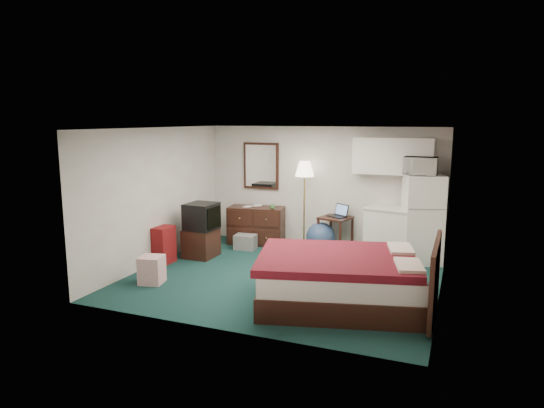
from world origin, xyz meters
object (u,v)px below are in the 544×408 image
at_px(dresser, 256,225).
at_px(floor_lamp, 304,205).
at_px(kitchen_counter, 391,233).
at_px(fridge, 422,219).
at_px(bed, 340,280).
at_px(suitcase, 164,245).
at_px(desk, 335,234).
at_px(tv_stand, 201,243).

height_order(dresser, floor_lamp, floor_lamp).
relative_size(floor_lamp, kitchen_counter, 1.88).
height_order(fridge, bed, fridge).
relative_size(kitchen_counter, suitcase, 1.39).
bearing_deg(kitchen_counter, floor_lamp, -170.50).
xyz_separation_m(desk, tv_stand, (-2.33, -1.35, -0.08)).
bearing_deg(fridge, floor_lamp, 159.30).
height_order(fridge, tv_stand, fridge).
bearing_deg(suitcase, tv_stand, 57.59).
bearing_deg(tv_stand, kitchen_counter, 20.58).
bearing_deg(floor_lamp, dresser, -175.98).
bearing_deg(kitchen_counter, bed, -84.70).
xyz_separation_m(dresser, desk, (1.73, 0.03, -0.04)).
height_order(dresser, kitchen_counter, kitchen_counter).
height_order(dresser, desk, dresser).
bearing_deg(suitcase, desk, 36.94).
xyz_separation_m(floor_lamp, tv_stand, (-1.65, -1.39, -0.62)).
distance_m(floor_lamp, bed, 3.20).
relative_size(desk, bed, 0.32).
height_order(desk, suitcase, desk).
relative_size(dresser, kitchen_counter, 1.22).
bearing_deg(bed, desk, 91.38).
height_order(floor_lamp, suitcase, floor_lamp).
bearing_deg(dresser, bed, -56.31).
relative_size(desk, suitcase, 1.03).
bearing_deg(desk, bed, -59.40).
bearing_deg(dresser, suitcase, -126.45).
relative_size(bed, tv_stand, 3.70).
distance_m(bed, suitcase, 3.61).
xyz_separation_m(fridge, tv_stand, (-4.01, -1.22, -0.55)).
distance_m(fridge, tv_stand, 4.22).
bearing_deg(floor_lamp, bed, -62.63).
bearing_deg(tv_stand, bed, -24.57).
bearing_deg(fridge, suitcase, -173.87).
distance_m(desk, fridge, 1.75).
height_order(floor_lamp, desk, floor_lamp).
bearing_deg(dresser, tv_stand, -123.33).
distance_m(dresser, kitchen_counter, 2.84).
bearing_deg(fridge, tv_stand, -179.62).
bearing_deg(bed, floor_lamp, 103.12).
bearing_deg(desk, tv_stand, -135.00).
height_order(desk, bed, bed).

